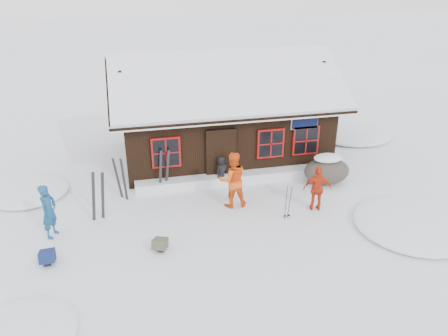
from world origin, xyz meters
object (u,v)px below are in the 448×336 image
at_px(skier_orange_left, 233,180).
at_px(ski_pair_left, 98,197).
at_px(ski_poles, 288,203).
at_px(skier_crouched, 222,170).
at_px(boulder, 327,170).
at_px(backpack_olive, 160,245).
at_px(skier_teal, 49,211).
at_px(backpack_blue, 48,258).
at_px(skier_orange_right, 317,189).

relative_size(skier_orange_left, ski_pair_left, 1.14).
relative_size(ski_pair_left, ski_poles, 1.45).
bearing_deg(skier_crouched, boulder, -47.81).
bearing_deg(ski_pair_left, backpack_olive, -51.78).
bearing_deg(skier_teal, backpack_blue, -155.35).
bearing_deg(backpack_olive, skier_crouched, 75.16).
bearing_deg(skier_orange_right, skier_orange_left, -1.86).
bearing_deg(ski_poles, backpack_blue, -173.87).
height_order(ski_pair_left, ski_poles, ski_pair_left).
bearing_deg(ski_pair_left, backpack_blue, -124.18).
xyz_separation_m(skier_orange_left, boulder, (3.82, 0.90, -0.46)).
distance_m(skier_orange_left, boulder, 3.95).
relative_size(boulder, ski_pair_left, 1.01).
relative_size(skier_orange_left, backpack_olive, 3.88).
xyz_separation_m(skier_crouched, ski_pair_left, (-4.31, -1.55, 0.25)).
height_order(skier_orange_left, boulder, skier_orange_left).
bearing_deg(skier_orange_left, backpack_olive, 37.49).
distance_m(skier_teal, backpack_olive, 3.47).
xyz_separation_m(skier_crouched, backpack_olive, (-2.61, -3.66, -0.41)).
bearing_deg(skier_crouched, backpack_blue, 175.76).
bearing_deg(backpack_olive, boulder, 44.91).
bearing_deg(boulder, skier_orange_left, -166.74).
bearing_deg(ski_pair_left, skier_crouched, 19.01).
xyz_separation_m(ski_poles, backpack_blue, (-7.19, -0.77, -0.40)).
relative_size(skier_orange_right, skier_crouched, 1.42).
distance_m(skier_orange_left, skier_crouched, 1.71).
xyz_separation_m(boulder, ski_pair_left, (-8.14, -0.80, 0.29)).
bearing_deg(skier_orange_left, skier_teal, 5.77).
bearing_deg(backpack_blue, skier_crouched, 27.83).
relative_size(boulder, backpack_blue, 3.19).
distance_m(skier_crouched, backpack_blue, 6.71).
bearing_deg(ski_poles, ski_pair_left, 167.74).
relative_size(skier_crouched, backpack_olive, 2.20).
bearing_deg(skier_orange_right, ski_pair_left, 8.48).
height_order(skier_orange_right, ski_pair_left, ski_pair_left).
relative_size(skier_orange_left, backpack_blue, 3.62).
height_order(skier_orange_right, skier_crouched, skier_orange_right).
bearing_deg(boulder, ski_poles, -138.02).
xyz_separation_m(skier_teal, boulder, (9.51, 1.47, -0.34)).
distance_m(skier_orange_right, boulder, 2.15).
bearing_deg(backpack_olive, ski_pair_left, 149.64).
height_order(skier_orange_left, skier_crouched, skier_orange_left).
bearing_deg(ski_poles, skier_orange_right, 14.45).
distance_m(skier_orange_right, backpack_olive, 5.41).
bearing_deg(skier_teal, backpack_olive, -91.50).
distance_m(skier_teal, skier_orange_right, 8.34).
height_order(skier_crouched, backpack_olive, skier_crouched).
relative_size(ski_poles, backpack_olive, 2.34).
bearing_deg(ski_pair_left, ski_poles, -13.04).
relative_size(skier_teal, backpack_olive, 3.38).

